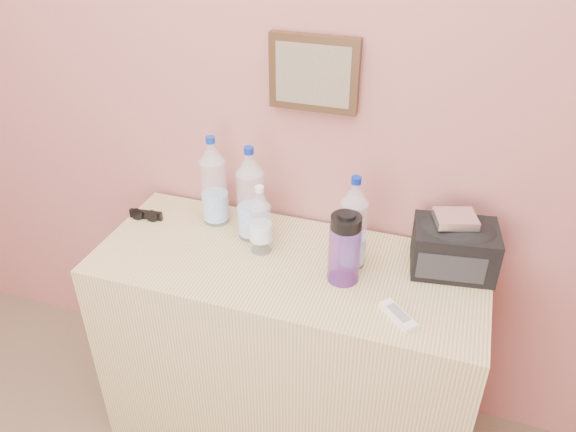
% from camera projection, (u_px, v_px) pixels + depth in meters
% --- Properties ---
extents(picture_frame, '(0.30, 0.03, 0.25)m').
position_uv_depth(picture_frame, '(314.00, 74.00, 1.82)').
color(picture_frame, '#382311').
rests_on(picture_frame, room_shell).
extents(dresser, '(1.33, 0.55, 0.83)m').
position_uv_depth(dresser, '(287.00, 350.00, 2.13)').
color(dresser, tan).
rests_on(dresser, ground).
extents(pet_large_b, '(0.09, 0.09, 0.34)m').
position_uv_depth(pet_large_b, '(214.00, 185.00, 2.04)').
color(pet_large_b, silver).
rests_on(pet_large_b, dresser).
extents(pet_large_c, '(0.10, 0.10, 0.35)m').
position_uv_depth(pet_large_c, '(251.00, 198.00, 1.96)').
color(pet_large_c, white).
rests_on(pet_large_c, dresser).
extents(pet_large_d, '(0.09, 0.09, 0.33)m').
position_uv_depth(pet_large_d, '(353.00, 227.00, 1.82)').
color(pet_large_d, '#A5C7D2').
rests_on(pet_large_d, dresser).
extents(pet_small, '(0.07, 0.07, 0.25)m').
position_uv_depth(pet_small, '(260.00, 223.00, 1.90)').
color(pet_small, silver).
rests_on(pet_small, dresser).
extents(nalgene_bottle, '(0.10, 0.10, 0.25)m').
position_uv_depth(nalgene_bottle, '(345.00, 248.00, 1.76)').
color(nalgene_bottle, '#662B97').
rests_on(nalgene_bottle, dresser).
extents(sunglasses, '(0.13, 0.06, 0.03)m').
position_uv_depth(sunglasses, '(146.00, 215.00, 2.13)').
color(sunglasses, black).
rests_on(sunglasses, dresser).
extents(ac_remote, '(0.13, 0.12, 0.02)m').
position_uv_depth(ac_remote, '(398.00, 315.00, 1.67)').
color(ac_remote, beige).
rests_on(ac_remote, dresser).
extents(toiletry_bag, '(0.29, 0.23, 0.18)m').
position_uv_depth(toiletry_bag, '(455.00, 246.00, 1.83)').
color(toiletry_bag, black).
rests_on(toiletry_bag, dresser).
extents(foil_packet, '(0.15, 0.14, 0.03)m').
position_uv_depth(foil_packet, '(455.00, 219.00, 1.77)').
color(foil_packet, silver).
rests_on(foil_packet, toiletry_bag).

